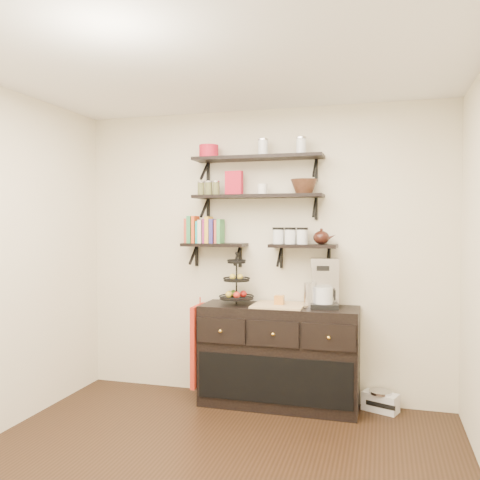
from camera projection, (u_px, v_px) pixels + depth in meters
name	position (u px, v px, depth m)	size (l,w,h in m)	color
ceiling	(194.00, 48.00, 3.06)	(3.50, 3.50, 0.02)	white
back_wall	(261.00, 254.00, 4.79)	(3.50, 0.02, 2.70)	beige
shelf_top	(258.00, 158.00, 4.63)	(1.20, 0.27, 0.23)	black
shelf_mid	(258.00, 197.00, 4.65)	(1.20, 0.27, 0.23)	black
shelf_low_left	(215.00, 245.00, 4.79)	(0.60, 0.25, 0.23)	black
shelf_low_right	(303.00, 247.00, 4.56)	(0.60, 0.25, 0.23)	black
cookbooks	(206.00, 231.00, 4.81)	(0.36, 0.15, 0.26)	#B4412A
glass_canisters	(290.00, 237.00, 4.59)	(0.32, 0.10, 0.13)	silver
sideboard	(279.00, 356.00, 4.54)	(1.40, 0.50, 0.92)	black
fruit_stand	(237.00, 287.00, 4.62)	(0.31, 0.31, 0.46)	black
candle	(279.00, 300.00, 4.52)	(0.08, 0.08, 0.08)	#BE732B
coffee_maker	(325.00, 284.00, 4.43)	(0.27, 0.26, 0.44)	black
thermal_carafe	(310.00, 295.00, 4.42)	(0.11, 0.11, 0.22)	silver
apron	(198.00, 345.00, 4.63)	(0.04, 0.31, 0.73)	#AE2412
radio	(380.00, 401.00, 4.42)	(0.33, 0.26, 0.18)	silver
recipe_box	(234.00, 183.00, 4.70)	(0.16, 0.06, 0.22)	#B5142A
walnut_bowl	(304.00, 187.00, 4.52)	(0.24, 0.24, 0.13)	black
ramekins	(262.00, 189.00, 4.63)	(0.09, 0.09, 0.10)	white
teapot	(321.00, 236.00, 4.51)	(0.19, 0.14, 0.14)	black
red_pot	(209.00, 152.00, 4.75)	(0.18, 0.18, 0.12)	#B5142A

